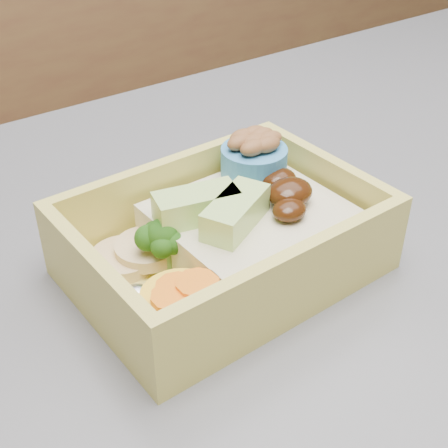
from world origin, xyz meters
TOP-DOWN VIEW (x-y plane):
  - bento_box at (-0.16, 0.02)m, footprint 0.19×0.14m

SIDE VIEW (x-z plane):
  - bento_box at x=-0.16m, z-range 0.91..0.98m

